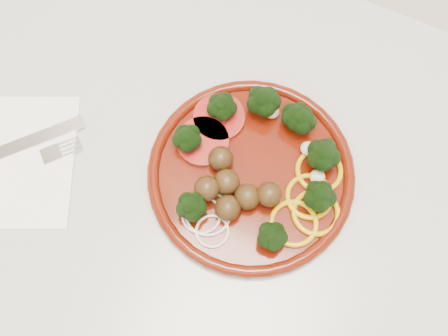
% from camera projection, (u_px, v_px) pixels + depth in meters
% --- Properties ---
extents(counter, '(2.40, 0.60, 0.90)m').
position_uv_depth(counter, '(236.00, 256.00, 1.08)').
color(counter, white).
rests_on(counter, ground).
extents(plate, '(0.24, 0.24, 0.05)m').
position_uv_depth(plate, '(254.00, 170.00, 0.65)').
color(plate, '#4A0F04').
rests_on(plate, counter).
extents(napkin, '(0.22, 0.22, 0.00)m').
position_uv_depth(napkin, '(4.00, 161.00, 0.67)').
color(napkin, white).
rests_on(napkin, counter).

